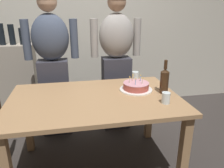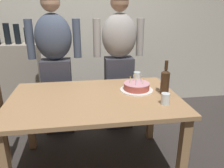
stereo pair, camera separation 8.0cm
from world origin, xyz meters
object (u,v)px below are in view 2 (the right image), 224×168
Objects in this scene: water_glass_near at (165,99)px; person_woman_cardigan at (119,61)px; wine_bottle at (165,81)px; birthday_cake at (137,87)px; person_man_bearded at (56,64)px; water_glass_far at (137,77)px.

person_woman_cardigan reaches higher than water_glass_near.
birthday_cake is at bearing 152.69° from wine_bottle.
person_man_bearded is (-1.03, 0.77, 0.01)m from wine_bottle.
person_man_bearded reaches higher than water_glass_near.
birthday_cake is 0.19× the size of person_man_bearded.
person_woman_cardigan reaches higher than birthday_cake.
person_man_bearded is (-0.96, 0.99, 0.09)m from water_glass_near.
wine_bottle is 0.19× the size of person_man_bearded.
water_glass_far is at bearing 74.54° from birthday_cake.
person_woman_cardigan is at bearing -180.00° from person_man_bearded.
person_man_bearded is at bearing 143.28° from wine_bottle.
water_glass_far is 0.96m from person_man_bearded.
birthday_cake is 0.19× the size of person_woman_cardigan.
water_glass_far is 0.06× the size of person_man_bearded.
water_glass_far is at bearing 111.21° from wine_bottle.
water_glass_far reaches higher than water_glass_near.
person_woman_cardigan is (-0.05, 0.65, 0.10)m from birthday_cake.
birthday_cake is 0.27m from wine_bottle.
water_glass_near is at bearing -83.04° from water_glass_far.
person_man_bearded reaches higher than water_glass_far.
water_glass_near is 1.02m from person_woman_cardigan.
wine_bottle is at bearing 110.12° from person_woman_cardigan.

